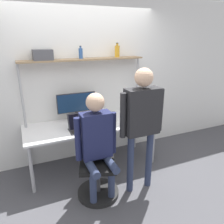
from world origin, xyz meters
TOP-DOWN VIEW (x-y plane):
  - ground_plane at (0.00, 0.00)m, footprint 12.00×12.00m
  - wall_back at (0.00, 0.83)m, footprint 8.00×0.06m
  - desk at (0.00, 0.41)m, footprint 2.06×0.78m
  - shelf_unit at (0.00, 0.68)m, footprint 1.95×0.23m
  - monitor at (-0.15, 0.67)m, footprint 0.63×0.18m
  - laptop at (-0.24, 0.26)m, footprint 0.31×0.26m
  - cell_phone at (-0.02, 0.20)m, footprint 0.07×0.15m
  - office_chair at (-0.15, -0.28)m, footprint 0.58×0.58m
  - person_seated at (-0.16, -0.33)m, footprint 0.55×0.47m
  - person_standing at (0.42, -0.41)m, footprint 0.62×0.23m
  - bottle_blue at (-0.05, 0.68)m, footprint 0.06×0.06m
  - bottle_amber at (0.56, 0.68)m, footprint 0.08×0.08m
  - storage_box at (-0.60, 0.68)m, footprint 0.27×0.21m

SIDE VIEW (x-z plane):
  - ground_plane at x=0.00m, z-range 0.00..0.00m
  - office_chair at x=-0.15m, z-range -0.18..0.77m
  - desk at x=0.00m, z-range 0.31..1.06m
  - cell_phone at x=-0.02m, z-range 0.75..0.76m
  - laptop at x=-0.24m, z-range 0.69..0.94m
  - person_seated at x=-0.16m, z-range 0.14..1.56m
  - monitor at x=-0.15m, z-range 0.79..1.24m
  - person_standing at x=0.42m, z-range 0.25..1.95m
  - wall_back at x=0.00m, z-range 0.00..2.70m
  - shelf_unit at x=0.00m, z-range 0.61..2.34m
  - storage_box at x=-0.60m, z-range 1.73..1.88m
  - bottle_blue at x=-0.05m, z-range 1.72..1.91m
  - bottle_amber at x=0.56m, z-range 1.72..1.94m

